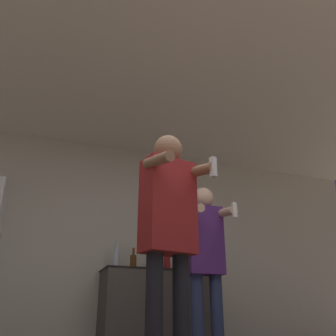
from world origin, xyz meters
TOP-DOWN VIEW (x-y plane):
  - wall_back at (0.00, 2.75)m, footprint 7.00×0.06m
  - ceiling_slab at (0.00, 1.36)m, footprint 7.00×3.24m
  - counter at (0.49, 2.46)m, footprint 1.24×0.54m
  - bottle_clear_vodka at (0.62, 2.50)m, footprint 0.08×0.08m
  - bottle_red_label at (0.92, 2.50)m, footprint 0.07×0.07m
  - bottle_amber_bourbon at (0.02, 2.50)m, footprint 0.08×0.08m
  - bottle_brown_liquor at (0.44, 2.50)m, footprint 0.08×0.08m
  - bottle_green_wine at (0.22, 2.50)m, footprint 0.07×0.07m
  - person_woman_foreground at (-0.01, 0.69)m, footprint 0.48×0.48m
  - person_man_side at (0.72, 1.67)m, footprint 0.44×0.54m

SIDE VIEW (x-z plane):
  - counter at x=0.49m, z-range 0.00..1.00m
  - person_man_side at x=0.72m, z-range 0.18..1.92m
  - person_woman_foreground at x=-0.01m, z-range 0.19..1.92m
  - bottle_green_wine at x=0.22m, z-range 0.96..1.21m
  - bottle_clear_vodka at x=0.62m, z-range 0.97..1.24m
  - bottle_brown_liquor at x=0.44m, z-range 0.97..1.24m
  - bottle_red_label at x=0.92m, z-range 0.96..1.27m
  - bottle_amber_bourbon at x=0.02m, z-range 0.96..1.28m
  - wall_back at x=0.00m, z-range 0.00..2.55m
  - ceiling_slab at x=0.00m, z-range 2.55..2.60m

